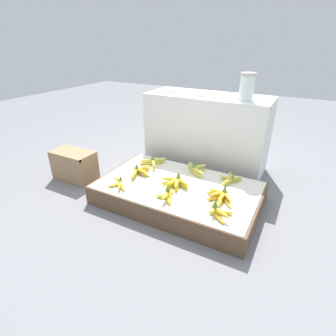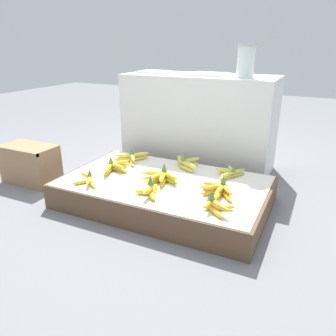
{
  "view_description": "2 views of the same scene",
  "coord_description": "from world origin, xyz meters",
  "px_view_note": "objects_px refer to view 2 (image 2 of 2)",
  "views": [
    {
      "loc": [
        0.78,
        -1.59,
        1.17
      ],
      "look_at": [
        -0.1,
        0.02,
        0.27
      ],
      "focal_mm": 28.0,
      "sensor_mm": 36.0,
      "label": 1
    },
    {
      "loc": [
        0.82,
        -1.64,
        0.94
      ],
      "look_at": [
        -0.0,
        0.06,
        0.22
      ],
      "focal_mm": 35.0,
      "sensor_mm": 36.0,
      "label": 2
    }
  ],
  "objects_px": {
    "banana_bunch_front_left": "(88,179)",
    "banana_bunch_back_midleft": "(186,163)",
    "wooden_crate": "(30,164)",
    "banana_bunch_middle_left": "(114,167)",
    "banana_bunch_back_midright": "(231,173)",
    "glass_jar": "(246,61)",
    "banana_bunch_back_left": "(132,157)",
    "banana_bunch_front_midright": "(214,204)",
    "banana_bunch_front_midleft": "(150,189)",
    "banana_bunch_middle_midleft": "(161,177)",
    "foam_tray_white": "(209,74)",
    "banana_bunch_middle_midright": "(219,189)"
  },
  "relations": [
    {
      "from": "banana_bunch_front_left",
      "to": "banana_bunch_back_midleft",
      "type": "height_order",
      "value": "banana_bunch_back_midleft"
    },
    {
      "from": "wooden_crate",
      "to": "banana_bunch_middle_left",
      "type": "xyz_separation_m",
      "value": [
        0.65,
        0.1,
        0.05
      ]
    },
    {
      "from": "banana_bunch_middle_left",
      "to": "banana_bunch_back_midright",
      "type": "relative_size",
      "value": 1.27
    },
    {
      "from": "wooden_crate",
      "to": "banana_bunch_middle_left",
      "type": "distance_m",
      "value": 0.66
    },
    {
      "from": "banana_bunch_front_left",
      "to": "banana_bunch_back_midleft",
      "type": "distance_m",
      "value": 0.65
    },
    {
      "from": "banana_bunch_back_midleft",
      "to": "wooden_crate",
      "type": "bearing_deg",
      "value": -161.37
    },
    {
      "from": "banana_bunch_back_midleft",
      "to": "glass_jar",
      "type": "bearing_deg",
      "value": 56.2
    },
    {
      "from": "banana_bunch_back_left",
      "to": "banana_bunch_front_midright",
      "type": "bearing_deg",
      "value": -29.91
    },
    {
      "from": "banana_bunch_front_midright",
      "to": "glass_jar",
      "type": "distance_m",
      "value": 1.08
    },
    {
      "from": "banana_bunch_back_left",
      "to": "banana_bunch_back_midleft",
      "type": "relative_size",
      "value": 1.1
    },
    {
      "from": "banana_bunch_front_midleft",
      "to": "banana_bunch_back_left",
      "type": "distance_m",
      "value": 0.56
    },
    {
      "from": "banana_bunch_middle_midleft",
      "to": "banana_bunch_middle_left",
      "type": "bearing_deg",
      "value": 176.06
    },
    {
      "from": "wooden_crate",
      "to": "foam_tray_white",
      "type": "bearing_deg",
      "value": 37.9
    },
    {
      "from": "banana_bunch_front_left",
      "to": "banana_bunch_middle_midleft",
      "type": "bearing_deg",
      "value": 28.5
    },
    {
      "from": "banana_bunch_back_left",
      "to": "foam_tray_white",
      "type": "distance_m",
      "value": 0.82
    },
    {
      "from": "banana_bunch_front_midleft",
      "to": "banana_bunch_back_left",
      "type": "relative_size",
      "value": 0.87
    },
    {
      "from": "glass_jar",
      "to": "wooden_crate",
      "type": "bearing_deg",
      "value": -150.56
    },
    {
      "from": "banana_bunch_middle_left",
      "to": "foam_tray_white",
      "type": "distance_m",
      "value": 0.96
    },
    {
      "from": "banana_bunch_front_midright",
      "to": "banana_bunch_middle_midright",
      "type": "xyz_separation_m",
      "value": [
        -0.03,
        0.18,
        -0.0
      ]
    },
    {
      "from": "banana_bunch_front_left",
      "to": "banana_bunch_back_midright",
      "type": "xyz_separation_m",
      "value": [
        0.73,
        0.47,
        -0.0
      ]
    },
    {
      "from": "banana_bunch_front_midright",
      "to": "banana_bunch_middle_left",
      "type": "bearing_deg",
      "value": 163.48
    },
    {
      "from": "banana_bunch_front_left",
      "to": "banana_bunch_back_midleft",
      "type": "relative_size",
      "value": 0.91
    },
    {
      "from": "banana_bunch_back_midleft",
      "to": "banana_bunch_back_left",
      "type": "bearing_deg",
      "value": -173.17
    },
    {
      "from": "banana_bunch_middle_midright",
      "to": "foam_tray_white",
      "type": "distance_m",
      "value": 0.98
    },
    {
      "from": "wooden_crate",
      "to": "glass_jar",
      "type": "distance_m",
      "value": 1.65
    },
    {
      "from": "banana_bunch_middle_midleft",
      "to": "banana_bunch_back_left",
      "type": "xyz_separation_m",
      "value": [
        -0.35,
        0.23,
        -0.0
      ]
    },
    {
      "from": "wooden_crate",
      "to": "banana_bunch_front_left",
      "type": "bearing_deg",
      "value": -12.06
    },
    {
      "from": "foam_tray_white",
      "to": "banana_bunch_front_midright",
      "type": "bearing_deg",
      "value": -67.8
    },
    {
      "from": "banana_bunch_front_midleft",
      "to": "banana_bunch_back_midright",
      "type": "xyz_separation_m",
      "value": [
        0.33,
        0.45,
        -0.01
      ]
    },
    {
      "from": "banana_bunch_front_midleft",
      "to": "banana_bunch_back_midleft",
      "type": "xyz_separation_m",
      "value": [
        0.02,
        0.46,
        0.0
      ]
    },
    {
      "from": "banana_bunch_back_midleft",
      "to": "glass_jar",
      "type": "distance_m",
      "value": 0.79
    },
    {
      "from": "banana_bunch_middle_midright",
      "to": "banana_bunch_back_left",
      "type": "relative_size",
      "value": 0.96
    },
    {
      "from": "banana_bunch_middle_midleft",
      "to": "wooden_crate",
      "type": "bearing_deg",
      "value": -175.68
    },
    {
      "from": "banana_bunch_front_left",
      "to": "foam_tray_white",
      "type": "relative_size",
      "value": 0.7
    },
    {
      "from": "banana_bunch_middle_left",
      "to": "banana_bunch_middle_midleft",
      "type": "relative_size",
      "value": 1.07
    },
    {
      "from": "wooden_crate",
      "to": "banana_bunch_front_midright",
      "type": "relative_size",
      "value": 1.79
    },
    {
      "from": "banana_bunch_middle_left",
      "to": "banana_bunch_middle_midright",
      "type": "height_order",
      "value": "banana_bunch_middle_midright"
    },
    {
      "from": "foam_tray_white",
      "to": "wooden_crate",
      "type": "bearing_deg",
      "value": -142.1
    },
    {
      "from": "banana_bunch_middle_left",
      "to": "banana_bunch_back_left",
      "type": "xyz_separation_m",
      "value": [
        0.01,
        0.21,
        0.0
      ]
    },
    {
      "from": "banana_bunch_middle_midright",
      "to": "banana_bunch_back_midright",
      "type": "xyz_separation_m",
      "value": [
        -0.01,
        0.28,
        -0.01
      ]
    },
    {
      "from": "wooden_crate",
      "to": "banana_bunch_back_left",
      "type": "height_order",
      "value": "wooden_crate"
    },
    {
      "from": "banana_bunch_back_left",
      "to": "foam_tray_white",
      "type": "xyz_separation_m",
      "value": [
        0.37,
        0.49,
        0.54
      ]
    },
    {
      "from": "banana_bunch_middle_left",
      "to": "banana_bunch_back_midright",
      "type": "xyz_separation_m",
      "value": [
        0.71,
        0.24,
        -0.01
      ]
    },
    {
      "from": "banana_bunch_front_left",
      "to": "banana_bunch_middle_left",
      "type": "relative_size",
      "value": 0.72
    },
    {
      "from": "glass_jar",
      "to": "banana_bunch_back_midright",
      "type": "bearing_deg",
      "value": -82.43
    },
    {
      "from": "banana_bunch_front_midright",
      "to": "banana_bunch_middle_midleft",
      "type": "bearing_deg",
      "value": 153.44
    },
    {
      "from": "banana_bunch_middle_midright",
      "to": "foam_tray_white",
      "type": "bearing_deg",
      "value": 114.73
    },
    {
      "from": "wooden_crate",
      "to": "foam_tray_white",
      "type": "height_order",
      "value": "foam_tray_white"
    },
    {
      "from": "banana_bunch_front_left",
      "to": "glass_jar",
      "type": "distance_m",
      "value": 1.28
    },
    {
      "from": "banana_bunch_front_midleft",
      "to": "foam_tray_white",
      "type": "distance_m",
      "value": 1.05
    }
  ]
}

